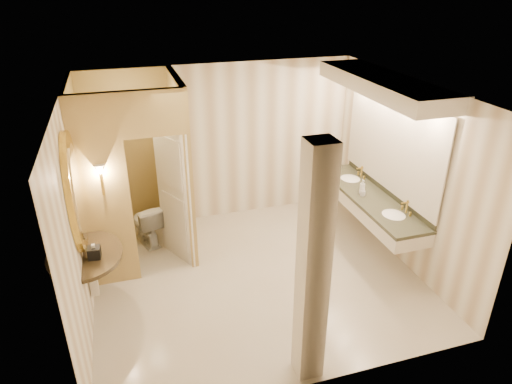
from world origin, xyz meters
TOP-DOWN VIEW (x-y plane):
  - floor at (0.00, 0.00)m, footprint 4.50×4.50m
  - ceiling at (0.00, 0.00)m, footprint 4.50×4.50m
  - wall_back at (0.00, 2.00)m, footprint 4.50×0.02m
  - wall_front at (0.00, -2.00)m, footprint 4.50×0.02m
  - wall_left at (-2.25, 0.00)m, footprint 0.02×4.00m
  - wall_right at (2.25, 0.00)m, footprint 0.02×4.00m
  - toilet_closet at (-1.13, 0.97)m, footprint 1.50×1.55m
  - wall_sconce at (-1.93, 0.43)m, footprint 0.14×0.14m
  - vanity at (1.98, 0.35)m, footprint 0.75×2.63m
  - console_shelf at (-2.21, -0.07)m, footprint 1.13×1.13m
  - pillar at (0.03, -1.80)m, footprint 0.27×0.27m
  - tissue_box at (-2.10, -0.20)m, footprint 0.15×0.15m
  - toilet at (-1.42, 1.41)m, footprint 0.57×0.77m
  - soap_bottle_a at (1.82, 0.36)m, footprint 0.07×0.07m
  - soap_bottle_b at (1.84, 0.41)m, footprint 0.10×0.10m
  - soap_bottle_c at (1.85, 0.43)m, footprint 0.09×0.09m

SIDE VIEW (x-z plane):
  - floor at x=0.00m, z-range 0.00..0.00m
  - toilet at x=-1.42m, z-range 0.00..0.70m
  - soap_bottle_b at x=1.84m, z-range 0.88..0.98m
  - soap_bottle_a at x=1.82m, z-range 0.88..1.00m
  - tissue_box at x=-2.10m, z-range 0.88..1.02m
  - soap_bottle_c at x=1.85m, z-range 0.88..1.11m
  - wall_back at x=0.00m, z-range 0.00..2.70m
  - wall_front at x=0.00m, z-range 0.00..2.70m
  - wall_left at x=-2.25m, z-range 0.00..2.70m
  - wall_right at x=2.25m, z-range 0.00..2.70m
  - pillar at x=0.03m, z-range 0.00..2.70m
  - console_shelf at x=-2.21m, z-range 0.34..2.36m
  - toilet_closet at x=-1.13m, z-range 0.04..2.74m
  - vanity at x=1.98m, z-range 0.58..2.67m
  - wall_sconce at x=-1.93m, z-range 1.52..1.94m
  - ceiling at x=0.00m, z-range 2.70..2.70m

